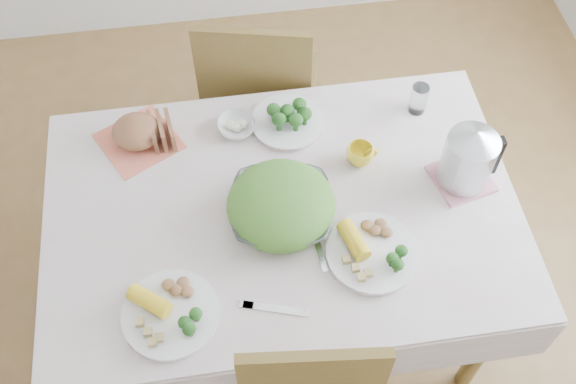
{
  "coord_description": "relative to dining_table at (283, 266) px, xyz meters",
  "views": [
    {
      "loc": [
        -0.15,
        -1.15,
        2.55
      ],
      "look_at": [
        0.02,
        0.02,
        0.82
      ],
      "focal_mm": 42.0,
      "sensor_mm": 36.0,
      "label": 1
    }
  ],
  "objects": [
    {
      "name": "salad_bowl",
      "position": [
        -0.01,
        -0.03,
        0.43
      ],
      "size": [
        0.36,
        0.36,
        0.08
      ],
      "primitive_type": "imported",
      "rotation": [
        0.0,
        0.0,
        -0.13
      ],
      "color": "white",
      "rests_on": "tablecloth"
    },
    {
      "name": "dinner_plate_right",
      "position": [
        0.24,
        -0.21,
        0.4
      ],
      "size": [
        0.3,
        0.3,
        0.02
      ],
      "primitive_type": "cylinder",
      "rotation": [
        0.0,
        0.0,
        -0.06
      ],
      "color": "white",
      "rests_on": "tablecloth"
    },
    {
      "name": "fork_left",
      "position": [
        0.09,
        -0.16,
        0.39
      ],
      "size": [
        0.03,
        0.17,
        0.0
      ],
      "primitive_type": "cube",
      "rotation": [
        0.0,
        0.0,
        0.09
      ],
      "color": "silver",
      "rests_on": "tablecloth"
    },
    {
      "name": "electric_kettle",
      "position": [
        0.59,
        0.02,
        0.51
      ],
      "size": [
        0.21,
        0.21,
        0.23
      ],
      "primitive_type": "cylinder",
      "rotation": [
        0.0,
        0.0,
        -0.35
      ],
      "color": "#B2B5BA",
      "rests_on": "pink_tray"
    },
    {
      "name": "glass_tumbler",
      "position": [
        0.52,
        0.34,
        0.45
      ],
      "size": [
        0.06,
        0.06,
        0.11
      ],
      "primitive_type": "cylinder",
      "rotation": [
        0.0,
        0.0,
        0.0
      ],
      "color": "white",
      "rests_on": "tablecloth"
    },
    {
      "name": "pink_tray",
      "position": [
        0.59,
        0.02,
        0.4
      ],
      "size": [
        0.21,
        0.21,
        0.01
      ],
      "primitive_type": "cube",
      "rotation": [
        0.0,
        0.0,
        0.24
      ],
      "color": "#CE7E8B",
      "rests_on": "tablecloth"
    },
    {
      "name": "fruit_bowl",
      "position": [
        -0.11,
        0.34,
        0.41
      ],
      "size": [
        0.17,
        0.17,
        0.04
      ],
      "primitive_type": "imported",
      "rotation": [
        0.0,
        0.0,
        -0.35
      ],
      "color": "white",
      "rests_on": "tablecloth"
    },
    {
      "name": "chair_far",
      "position": [
        0.02,
        0.78,
        0.09
      ],
      "size": [
        0.53,
        0.53,
        0.98
      ],
      "primitive_type": "cube",
      "rotation": [
        0.0,
        0.0,
        2.92
      ],
      "color": "brown",
      "rests_on": "floor"
    },
    {
      "name": "napkin",
      "position": [
        -0.44,
        0.34,
        0.39
      ],
      "size": [
        0.32,
        0.32,
        0.0
      ],
      "primitive_type": "cube",
      "rotation": [
        0.0,
        0.0,
        0.48
      ],
      "color": "#E06D52",
      "rests_on": "tablecloth"
    },
    {
      "name": "knife",
      "position": [
        -0.07,
        -0.34,
        0.39
      ],
      "size": [
        0.19,
        0.08,
        0.0
      ],
      "primitive_type": "cube",
      "rotation": [
        0.0,
        0.0,
        1.27
      ],
      "color": "silver",
      "rests_on": "tablecloth"
    },
    {
      "name": "dinner_plate_left",
      "position": [
        -0.37,
        -0.32,
        0.4
      ],
      "size": [
        0.38,
        0.38,
        0.02
      ],
      "primitive_type": "cylinder",
      "rotation": [
        0.0,
        0.0,
        0.55
      ],
      "color": "white",
      "rests_on": "tablecloth"
    },
    {
      "name": "yellow_mug",
      "position": [
        0.28,
        0.15,
        0.42
      ],
      "size": [
        0.1,
        0.1,
        0.07
      ],
      "primitive_type": "imported",
      "rotation": [
        0.0,
        0.0,
        0.12
      ],
      "color": "yellow",
      "rests_on": "tablecloth"
    },
    {
      "name": "floor",
      "position": [
        0.0,
        0.0,
        -0.38
      ],
      "size": [
        3.6,
        3.6,
        0.0
      ],
      "primitive_type": "plane",
      "color": "olive",
      "rests_on": "ground"
    },
    {
      "name": "fork_right",
      "position": [
        0.18,
        -0.16,
        0.39
      ],
      "size": [
        0.11,
        0.15,
        0.0
      ],
      "primitive_type": "cube",
      "rotation": [
        0.0,
        0.0,
        -0.58
      ],
      "color": "silver",
      "rests_on": "tablecloth"
    },
    {
      "name": "broccoli_plate",
      "position": [
        0.07,
        0.34,
        0.4
      ],
      "size": [
        0.32,
        0.32,
        0.02
      ],
      "primitive_type": "cylinder",
      "rotation": [
        0.0,
        0.0,
        -0.34
      ],
      "color": "beige",
      "rests_on": "tablecloth"
    },
    {
      "name": "tablecloth",
      "position": [
        0.0,
        0.0,
        0.38
      ],
      "size": [
        1.5,
        1.0,
        0.01
      ],
      "primitive_type": "cube",
      "color": "beige",
      "rests_on": "dining_table"
    },
    {
      "name": "dining_table",
      "position": [
        0.0,
        0.0,
        0.0
      ],
      "size": [
        1.4,
        0.9,
        0.75
      ],
      "primitive_type": "cube",
      "color": "brown",
      "rests_on": "floor"
    },
    {
      "name": "bread_loaf",
      "position": [
        -0.44,
        0.34,
        0.45
      ],
      "size": [
        0.2,
        0.2,
        0.1
      ],
      "primitive_type": "ellipsoid",
      "rotation": [
        0.0,
        0.0,
        0.34
      ],
      "color": "brown",
      "rests_on": "napkin"
    }
  ]
}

